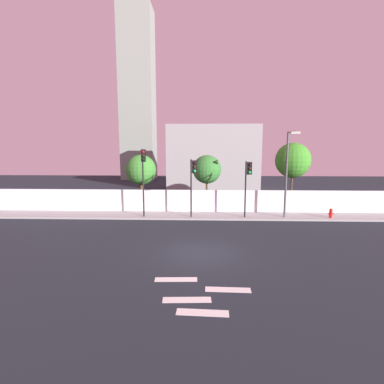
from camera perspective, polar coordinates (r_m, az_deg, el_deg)
name	(u,v)px	position (r m, az deg, el deg)	size (l,w,h in m)	color
ground_plane	(201,253)	(16.47, 1.64, -11.30)	(80.00, 80.00, 0.00)	black
sidewalk	(201,216)	(24.31, 1.76, -4.45)	(36.00, 2.40, 0.15)	#969696
perimeter_wall	(201,201)	(25.38, 1.78, -1.63)	(36.00, 0.18, 1.80)	silver
crosswalk_marking	(198,294)	(12.32, 1.12, -18.57)	(3.95, 3.07, 0.01)	silver
traffic_light_left	(193,176)	(22.30, 0.17, 3.02)	(0.53, 1.76, 4.42)	black
traffic_light_center	(143,169)	(22.95, -9.09, 4.32)	(0.51, 1.32, 5.18)	black
traffic_light_right	(248,177)	(22.81, 10.34, 2.72)	(0.36, 1.27, 4.28)	black
street_lamp_curbside	(288,167)	(23.79, 17.43, 4.51)	(0.61, 2.29, 6.45)	#4C4C51
fire_hydrant	(331,213)	(25.53, 24.49, -3.55)	(0.44, 0.26, 0.73)	red
roadside_tree_leftmost	(141,170)	(26.95, -9.52, 4.08)	(2.63, 2.63, 4.81)	brown
roadside_tree_midleft	(207,170)	(26.41, 2.80, 4.21)	(2.47, 2.47, 4.78)	brown
roadside_tree_midright	(293,160)	(27.45, 18.31, 5.62)	(2.98, 2.98, 5.83)	brown
low_building_distant	(213,158)	(39.00, 3.89, 6.42)	(11.21, 6.00, 8.02)	#969696
tower_on_skyline	(138,96)	(52.61, -10.10, 17.26)	(5.23, 5.00, 26.90)	gray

